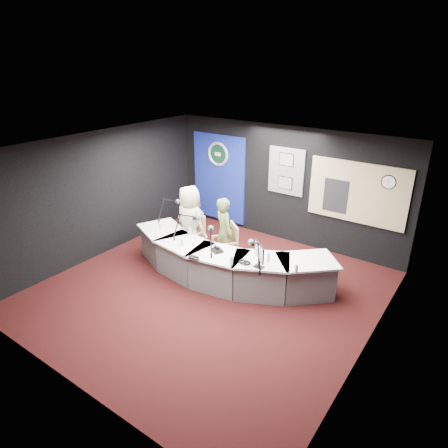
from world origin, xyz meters
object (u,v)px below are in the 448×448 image
Objects in this scene: broadcast_desk at (223,262)px; armchair_right at (224,244)px; person_man at (190,223)px; armchair_left at (191,237)px; person_woman at (224,233)px.

broadcast_desk is 4.30× the size of armchair_right.
person_man is at bearing -136.09° from armchair_right.
armchair_left is 0.62× the size of person_woman.
person_man is 1.07× the size of person_woman.
broadcast_desk is 4.61× the size of armchair_left.
armchair_left is 0.87m from armchair_right.
person_woman is at bearing -167.47° from person_man.
person_woman is at bearing 0.00° from armchair_right.
person_man is (-1.15, 0.36, 0.47)m from broadcast_desk.
person_man is at bearing 37.31° from person_woman.
armchair_right is at bearing 122.13° from broadcast_desk.
armchair_right is at bearing -167.47° from person_man.
armchair_right is (0.86, 0.09, 0.03)m from armchair_left.
armchair_left is at bearing 37.31° from person_woman.
armchair_left is at bearing -0.00° from person_man.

